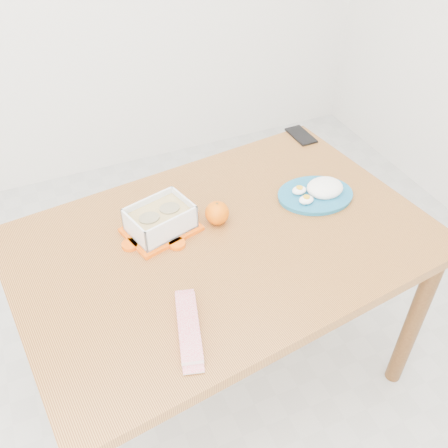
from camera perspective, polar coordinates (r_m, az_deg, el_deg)
name	(u,v)px	position (r m, az deg, el deg)	size (l,w,h in m)	color
ground	(199,402)	(2.08, -2.87, -19.63)	(3.50, 3.50, 0.00)	#B7B7B2
dining_table	(224,259)	(1.63, 0.00, -4.00)	(1.38, 1.01, 0.75)	#AA7130
food_container	(160,220)	(1.57, -7.29, 0.47)	(0.26, 0.22, 0.09)	#F25607
orange_fruit	(217,213)	(1.60, -0.79, 1.28)	(0.08, 0.08, 0.08)	#E15404
rice_plate	(318,191)	(1.75, 10.75, 3.70)	(0.30, 0.30, 0.07)	#196489
candy_bar	(189,327)	(1.32, -4.06, -11.71)	(0.22, 0.05, 0.02)	red
smartphone	(301,135)	(2.08, 8.79, 9.98)	(0.07, 0.14, 0.01)	black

